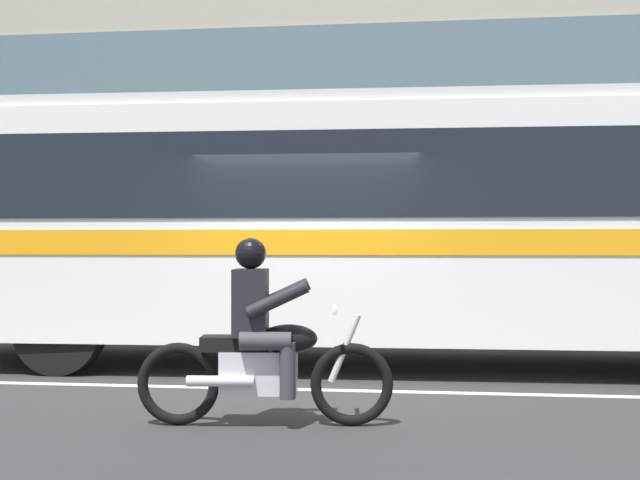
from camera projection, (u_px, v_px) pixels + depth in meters
The scene contains 5 objects.
ground_plane at pixel (306, 380), 9.23m from camera, with size 60.00×60.00×0.00m, color #2B2B2D.
sidewalk_curb at pixel (349, 327), 14.29m from camera, with size 28.00×3.80×0.15m, color gray.
lane_center_stripe at pixel (298, 389), 8.64m from camera, with size 26.60×0.14×0.01m, color silver.
transit_bus at pixel (399, 213), 10.30m from camera, with size 12.53×2.89×3.22m.
motorcycle_with_rider at pixel (263, 347), 6.95m from camera, with size 2.14×0.66×1.56m.
Camera 1 is at (1.31, -9.14, 1.53)m, focal length 46.84 mm.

